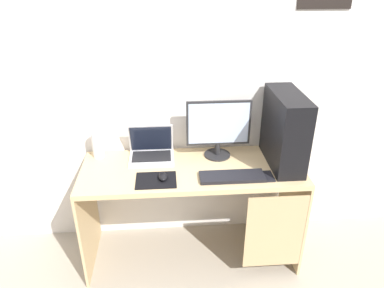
{
  "coord_description": "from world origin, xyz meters",
  "views": [
    {
      "loc": [
        -0.16,
        -2.11,
        2.02
      ],
      "look_at": [
        0.0,
        0.0,
        0.95
      ],
      "focal_mm": 33.7,
      "sensor_mm": 36.0,
      "label": 1
    }
  ],
  "objects_px": {
    "pc_tower": "(285,130)",
    "laptop": "(151,151)",
    "monitor": "(218,128)",
    "mouse_left": "(163,176)",
    "speaker": "(98,145)",
    "keyboard": "(232,177)",
    "cell_phone": "(268,176)"
  },
  "relations": [
    {
      "from": "pc_tower",
      "to": "keyboard",
      "type": "relative_size",
      "value": 1.19
    },
    {
      "from": "laptop",
      "to": "mouse_left",
      "type": "relative_size",
      "value": 3.28
    },
    {
      "from": "monitor",
      "to": "speaker",
      "type": "distance_m",
      "value": 0.86
    },
    {
      "from": "laptop",
      "to": "cell_phone",
      "type": "relative_size",
      "value": 2.42
    },
    {
      "from": "monitor",
      "to": "mouse_left",
      "type": "bearing_deg",
      "value": -144.29
    },
    {
      "from": "laptop",
      "to": "cell_phone",
      "type": "bearing_deg",
      "value": -23.11
    },
    {
      "from": "laptop",
      "to": "mouse_left",
      "type": "bearing_deg",
      "value": -75.14
    },
    {
      "from": "cell_phone",
      "to": "mouse_left",
      "type": "bearing_deg",
      "value": 178.05
    },
    {
      "from": "pc_tower",
      "to": "laptop",
      "type": "distance_m",
      "value": 0.93
    },
    {
      "from": "monitor",
      "to": "cell_phone",
      "type": "distance_m",
      "value": 0.47
    },
    {
      "from": "pc_tower",
      "to": "mouse_left",
      "type": "relative_size",
      "value": 5.21
    },
    {
      "from": "pc_tower",
      "to": "keyboard",
      "type": "bearing_deg",
      "value": -154.39
    },
    {
      "from": "monitor",
      "to": "keyboard",
      "type": "bearing_deg",
      "value": -80.09
    },
    {
      "from": "monitor",
      "to": "speaker",
      "type": "bearing_deg",
      "value": 176.49
    },
    {
      "from": "monitor",
      "to": "mouse_left",
      "type": "relative_size",
      "value": 4.65
    },
    {
      "from": "pc_tower",
      "to": "mouse_left",
      "type": "distance_m",
      "value": 0.87
    },
    {
      "from": "pc_tower",
      "to": "laptop",
      "type": "xyz_separation_m",
      "value": [
        -0.9,
        0.14,
        -0.2
      ]
    },
    {
      "from": "pc_tower",
      "to": "speaker",
      "type": "xyz_separation_m",
      "value": [
        -1.28,
        0.17,
        -0.15
      ]
    },
    {
      "from": "mouse_left",
      "to": "cell_phone",
      "type": "height_order",
      "value": "mouse_left"
    },
    {
      "from": "speaker",
      "to": "keyboard",
      "type": "xyz_separation_m",
      "value": [
        0.9,
        -0.35,
        -0.09
      ]
    },
    {
      "from": "keyboard",
      "to": "mouse_left",
      "type": "distance_m",
      "value": 0.45
    },
    {
      "from": "monitor",
      "to": "laptop",
      "type": "height_order",
      "value": "monitor"
    },
    {
      "from": "monitor",
      "to": "laptop",
      "type": "bearing_deg",
      "value": 177.66
    },
    {
      "from": "monitor",
      "to": "mouse_left",
      "type": "height_order",
      "value": "monitor"
    },
    {
      "from": "pc_tower",
      "to": "mouse_left",
      "type": "height_order",
      "value": "pc_tower"
    },
    {
      "from": "pc_tower",
      "to": "monitor",
      "type": "relative_size",
      "value": 1.12
    },
    {
      "from": "pc_tower",
      "to": "speaker",
      "type": "relative_size",
      "value": 2.55
    },
    {
      "from": "speaker",
      "to": "monitor",
      "type": "bearing_deg",
      "value": -3.51
    },
    {
      "from": "speaker",
      "to": "mouse_left",
      "type": "height_order",
      "value": "speaker"
    },
    {
      "from": "keyboard",
      "to": "speaker",
      "type": "bearing_deg",
      "value": 158.56
    },
    {
      "from": "keyboard",
      "to": "monitor",
      "type": "bearing_deg",
      "value": 99.91
    },
    {
      "from": "speaker",
      "to": "cell_phone",
      "type": "height_order",
      "value": "speaker"
    }
  ]
}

